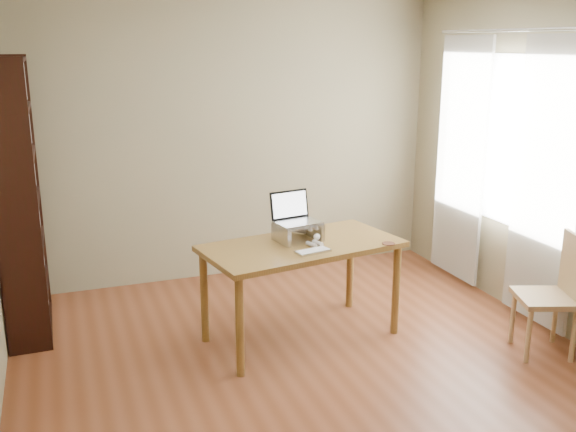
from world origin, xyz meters
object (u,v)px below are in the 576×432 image
object	(u,v)px
bookshelf	(19,200)
chair	(554,290)
laptop	(295,214)
keyboard	(313,251)
cat	(300,230)
desk	(302,256)

from	to	relation	value
bookshelf	chair	size ratio (longest dim) A/B	2.37
laptop	bookshelf	bearing A→B (deg)	149.49
laptop	keyboard	xyz separation A→B (m)	(-0.00, -0.36, -0.18)
cat	keyboard	bearing A→B (deg)	-110.91
keyboard	bookshelf	bearing A→B (deg)	139.61
bookshelf	laptop	xyz separation A→B (m)	(1.94, -0.73, -0.11)
keyboard	chair	distance (m)	1.75
keyboard	chair	xyz separation A→B (m)	(1.62, -0.62, -0.28)
bookshelf	desk	bearing A→B (deg)	-24.14
laptop	chair	bearing A→B (deg)	-40.88
laptop	desk	bearing A→B (deg)	-99.81
desk	chair	world-z (taller)	chair
bookshelf	laptop	world-z (taller)	bookshelf
cat	desk	bearing A→B (deg)	-119.88
desk	chair	distance (m)	1.83
desk	laptop	xyz separation A→B (m)	(-0.00, 0.14, 0.28)
bookshelf	chair	world-z (taller)	bookshelf
laptop	cat	size ratio (longest dim) A/B	0.72
cat	chair	world-z (taller)	cat
chair	desk	bearing A→B (deg)	172.24
bookshelf	desk	xyz separation A→B (m)	(1.94, -0.87, -0.39)
desk	chair	bearing A→B (deg)	-37.20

